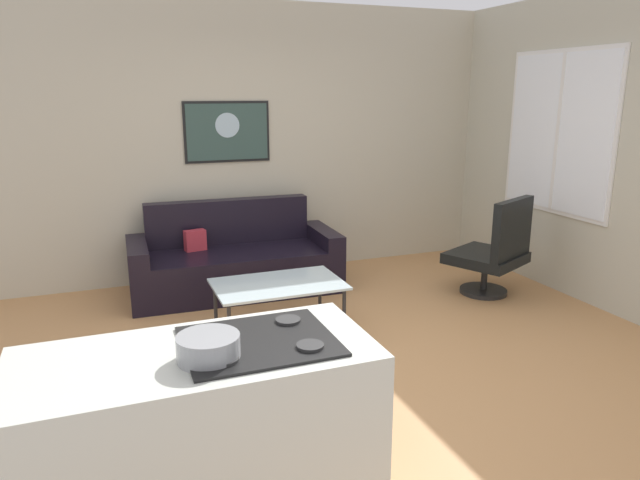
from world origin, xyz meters
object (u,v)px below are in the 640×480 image
object	(u,v)px
coffee_table	(278,287)
armchair	(495,251)
mixing_bowl	(208,348)
wall_painting	(227,132)
couch	(235,262)

from	to	relation	value
coffee_table	armchair	distance (m)	2.19
armchair	mixing_bowl	bearing A→B (deg)	-143.28
mixing_bowl	wall_painting	size ratio (longest dim) A/B	0.27
armchair	wall_painting	size ratio (longest dim) A/B	1.10
armchair	wall_painting	distance (m)	2.89
coffee_table	mixing_bowl	size ratio (longest dim) A/B	4.29
couch	armchair	world-z (taller)	armchair
mixing_bowl	wall_painting	distance (m)	4.02
couch	wall_painting	world-z (taller)	wall_painting
wall_painting	coffee_table	bearing A→B (deg)	-89.54
coffee_table	wall_painting	world-z (taller)	wall_painting
couch	coffee_table	bearing A→B (deg)	-85.11
mixing_bowl	wall_painting	xyz separation A→B (m)	(0.93, 3.87, 0.54)
armchair	coffee_table	bearing A→B (deg)	-177.14
wall_painting	couch	bearing A→B (deg)	-99.69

